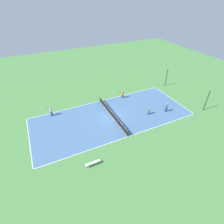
{
  "coord_description": "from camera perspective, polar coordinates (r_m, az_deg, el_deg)",
  "views": [
    {
      "loc": [
        20.13,
        -9.61,
        16.83
      ],
      "look_at": [
        0.0,
        0.0,
        0.9
      ],
      "focal_mm": 28.0,
      "sensor_mm": 36.0,
      "label": 1
    }
  ],
  "objects": [
    {
      "name": "ground_plane",
      "position": [
        27.94,
        0.0,
        -1.5
      ],
      "size": [
        80.0,
        80.0,
        0.0
      ],
      "primitive_type": "plane",
      "color": "#518E47"
    },
    {
      "name": "court_surface",
      "position": [
        27.94,
        0.0,
        -1.49
      ],
      "size": [
        10.42,
        24.91,
        0.02
      ],
      "color": "#4C729E",
      "rests_on": "ground_plane"
    },
    {
      "name": "tennis_net",
      "position": [
        27.63,
        0.0,
        -0.64
      ],
      "size": [
        10.22,
        0.1,
        0.98
      ],
      "color": "black",
      "rests_on": "court_surface"
    },
    {
      "name": "bench",
      "position": [
        21.03,
        -6.3,
        -16.19
      ],
      "size": [
        0.36,
        1.78,
        0.45
      ],
      "rotation": [
        0.0,
        0.0,
        1.57
      ],
      "color": "silver",
      "rests_on": "ground_plane"
    },
    {
      "name": "player_center_orange",
      "position": [
        32.38,
        3.5,
        6.0
      ],
      "size": [
        0.74,
        0.98,
        1.55
      ],
      "rotation": [
        0.0,
        0.0,
        4.21
      ],
      "color": "navy",
      "rests_on": "court_surface"
    },
    {
      "name": "player_near_blue",
      "position": [
        29.88,
        17.44,
        1.58
      ],
      "size": [
        0.36,
        0.94,
        1.6
      ],
      "rotation": [
        0.0,
        0.0,
        4.7
      ],
      "color": "navy",
      "rests_on": "court_surface"
    },
    {
      "name": "player_far_white",
      "position": [
        29.18,
        -19.34,
        0.4
      ],
      "size": [
        0.83,
        0.94,
        1.69
      ],
      "rotation": [
        0.0,
        0.0,
        4.05
      ],
      "color": "navy",
      "rests_on": "court_surface"
    },
    {
      "name": "player_far_green",
      "position": [
        28.6,
        11.97,
        0.54
      ],
      "size": [
        0.5,
        0.5,
        1.38
      ],
      "rotation": [
        0.0,
        0.0,
        5.63
      ],
      "color": "navy",
      "rests_on": "court_surface"
    },
    {
      "name": "tennis_ball_far_baseline",
      "position": [
        27.36,
        14.77,
        -3.69
      ],
      "size": [
        0.07,
        0.07,
        0.07
      ],
      "primitive_type": "sphere",
      "color": "#CCE033",
      "rests_on": "court_surface"
    },
    {
      "name": "tennis_ball_midcourt",
      "position": [
        25.93,
        -12.88,
        -5.86
      ],
      "size": [
        0.07,
        0.07,
        0.07
      ],
      "primitive_type": "sphere",
      "color": "#CCE033",
      "rests_on": "court_surface"
    },
    {
      "name": "tennis_ball_near_net",
      "position": [
        31.93,
        -0.55,
        3.84
      ],
      "size": [
        0.07,
        0.07,
        0.07
      ],
      "primitive_type": "sphere",
      "color": "#CCE033",
      "rests_on": "court_surface"
    },
    {
      "name": "fence_post_back_left",
      "position": [
        38.02,
        17.32,
        10.64
      ],
      "size": [
        0.12,
        0.12,
        3.62
      ],
      "color": "black",
      "rests_on": "ground_plane"
    },
    {
      "name": "fence_post_back_right",
      "position": [
        32.34,
        28.48,
        3.22
      ],
      "size": [
        0.12,
        0.12,
        3.62
      ],
      "color": "black",
      "rests_on": "ground_plane"
    }
  ]
}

